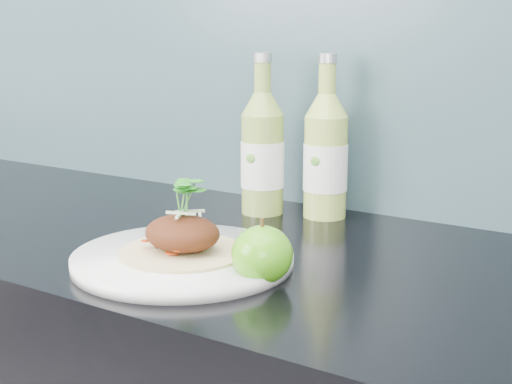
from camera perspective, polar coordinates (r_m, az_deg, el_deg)
subway_backsplash at (r=1.27m, az=6.53°, el=14.37°), size 4.00×0.02×0.70m
dinner_plate at (r=0.98m, az=-5.86°, el=-5.34°), size 0.37×0.37×0.02m
pork_taco at (r=0.97m, az=-5.91°, el=-3.21°), size 0.17×0.17×0.10m
green_apple at (r=0.90m, az=0.50°, el=-5.03°), size 0.08×0.08×0.08m
cider_bottle_left at (r=1.23m, az=0.52°, el=3.09°), size 0.09×0.09×0.28m
cider_bottle_right at (r=1.21m, az=5.59°, el=2.86°), size 0.10×0.10×0.28m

